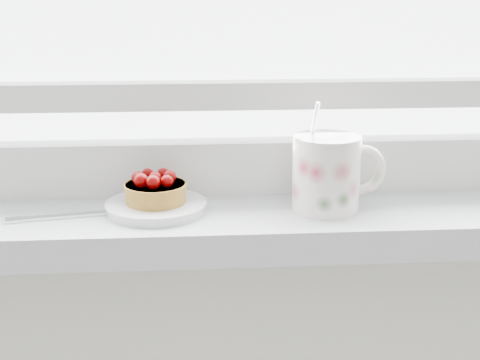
{
  "coord_description": "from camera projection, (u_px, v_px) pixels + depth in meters",
  "views": [
    {
      "loc": [
        -0.03,
        1.11,
        1.21
      ],
      "look_at": [
        0.03,
        1.88,
        0.98
      ],
      "focal_mm": 50.0,
      "sensor_mm": 36.0,
      "label": 1
    }
  ],
  "objects": [
    {
      "name": "saucer",
      "position": [
        156.0,
        207.0,
        0.82
      ],
      "size": [
        0.12,
        0.12,
        0.01
      ],
      "primitive_type": "cylinder",
      "color": "silver",
      "rests_on": "windowsill"
    },
    {
      "name": "fork",
      "position": [
        93.0,
        214.0,
        0.81
      ],
      "size": [
        0.2,
        0.06,
        0.0
      ],
      "color": "silver",
      "rests_on": "windowsill"
    },
    {
      "name": "raspberry_tart",
      "position": [
        155.0,
        189.0,
        0.81
      ],
      "size": [
        0.08,
        0.08,
        0.04
      ],
      "color": "#936420",
      "rests_on": "saucer"
    },
    {
      "name": "floral_mug",
      "position": [
        329.0,
        172.0,
        0.81
      ],
      "size": [
        0.12,
        0.09,
        0.13
      ],
      "color": "white",
      "rests_on": "windowsill"
    }
  ]
}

